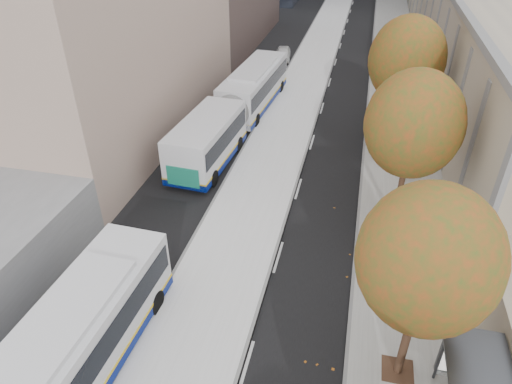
% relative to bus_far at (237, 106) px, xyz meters
% --- Properties ---
extents(bus_platform, '(4.25, 150.00, 0.15)m').
position_rel_bus_far_xyz_m(bus_platform, '(3.28, 4.01, -1.58)').
color(bus_platform, silver).
rests_on(bus_platform, ground).
extents(sidewalk, '(4.75, 150.00, 0.08)m').
position_rel_bus_far_xyz_m(sidewalk, '(11.28, 4.01, -1.61)').
color(sidewalk, gray).
rests_on(sidewalk, ground).
extents(tree_c, '(4.20, 4.20, 7.28)m').
position_rel_bus_far_xyz_m(tree_c, '(10.75, -17.99, 3.60)').
color(tree_c, black).
rests_on(tree_c, sidewalk).
extents(tree_d, '(4.40, 4.40, 7.60)m').
position_rel_bus_far_xyz_m(tree_d, '(10.75, -8.99, 3.82)').
color(tree_d, black).
rests_on(tree_d, sidewalk).
extents(tree_e, '(4.60, 4.60, 7.92)m').
position_rel_bus_far_xyz_m(tree_e, '(10.75, 0.01, 4.03)').
color(tree_e, black).
rests_on(tree_e, sidewalk).
extents(bus_far, '(3.82, 18.26, 3.02)m').
position_rel_bus_far_xyz_m(bus_far, '(0.00, 0.00, 0.00)').
color(bus_far, silver).
rests_on(bus_far, ground).
extents(distant_car, '(1.93, 3.79, 1.24)m').
position_rel_bus_far_xyz_m(distant_car, '(0.21, 16.65, -1.03)').
color(distant_car, silver).
rests_on(distant_car, ground).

